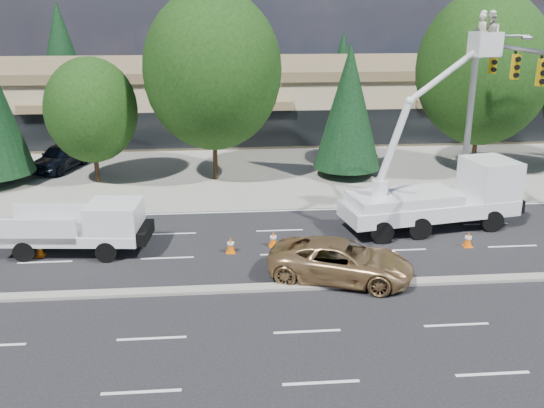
{
  "coord_description": "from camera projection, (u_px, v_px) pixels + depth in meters",
  "views": [
    {
      "loc": [
        -2.62,
        -20.38,
        10.2
      ],
      "look_at": [
        -0.63,
        2.81,
        2.4
      ],
      "focal_mm": 40.0,
      "sensor_mm": 36.0,
      "label": 1
    }
  ],
  "objects": [
    {
      "name": "tree_front_d",
      "position": [
        213.0,
        70.0,
        34.59
      ],
      "size": [
        7.96,
        7.96,
        11.04
      ],
      "color": "#332114",
      "rests_on": "ground"
    },
    {
      "name": "utility_pickup",
      "position": [
        83.0,
        232.0,
        25.65
      ],
      "size": [
        5.98,
        2.72,
        2.22
      ],
      "rotation": [
        0.0,
        0.0,
        -0.1
      ],
      "color": "white",
      "rests_on": "ground"
    },
    {
      "name": "tree_front_f",
      "position": [
        483.0,
        69.0,
        35.9
      ],
      "size": [
        7.88,
        7.88,
        10.93
      ],
      "color": "#332114",
      "rests_on": "ground"
    },
    {
      "name": "ground",
      "position": [
        295.0,
        288.0,
        22.71
      ],
      "size": [
        140.0,
        140.0,
        0.0
      ],
      "primitive_type": "plane",
      "color": "black",
      "rests_on": "ground"
    },
    {
      "name": "traffic_cone_c",
      "position": [
        273.0,
        239.0,
        26.48
      ],
      "size": [
        0.4,
        0.4,
        0.7
      ],
      "color": "#E75F07",
      "rests_on": "ground"
    },
    {
      "name": "tree_back_b",
      "position": [
        205.0,
        46.0,
        60.17
      ],
      "size": [
        5.63,
        5.63,
        11.11
      ],
      "color": "#332114",
      "rests_on": "ground"
    },
    {
      "name": "tree_back_c",
      "position": [
        343.0,
        65.0,
        61.93
      ],
      "size": [
        3.78,
        3.78,
        7.45
      ],
      "color": "#332114",
      "rests_on": "ground"
    },
    {
      "name": "strip_mall",
      "position": [
        252.0,
        95.0,
        50.13
      ],
      "size": [
        50.4,
        15.4,
        5.5
      ],
      "color": "tan",
      "rests_on": "ground"
    },
    {
      "name": "road_median",
      "position": [
        295.0,
        286.0,
        22.69
      ],
      "size": [
        120.0,
        0.55,
        0.12
      ],
      "primitive_type": "cube",
      "color": "gray",
      "rests_on": "ground"
    },
    {
      "name": "concrete_apron",
      "position": [
        260.0,
        158.0,
        41.6
      ],
      "size": [
        140.0,
        22.0,
        0.01
      ],
      "primitive_type": "cube",
      "color": "gray",
      "rests_on": "ground"
    },
    {
      "name": "traffic_cone_b",
      "position": [
        231.0,
        245.0,
        25.79
      ],
      "size": [
        0.4,
        0.4,
        0.7
      ],
      "color": "#E75F07",
      "rests_on": "ground"
    },
    {
      "name": "traffic_cone_d",
      "position": [
        468.0,
        239.0,
        26.43
      ],
      "size": [
        0.4,
        0.4,
        0.7
      ],
      "color": "#E75F07",
      "rests_on": "ground"
    },
    {
      "name": "traffic_cone_a",
      "position": [
        39.0,
        249.0,
        25.42
      ],
      "size": [
        0.4,
        0.4,
        0.7
      ],
      "color": "#E75F07",
      "rests_on": "ground"
    },
    {
      "name": "parked_car_east",
      "position": [
        351.0,
        143.0,
        42.86
      ],
      "size": [
        2.84,
        4.49,
        1.4
      ],
      "primitive_type": "imported",
      "rotation": [
        0.0,
        0.0,
        0.35
      ],
      "color": "black",
      "rests_on": "ground"
    },
    {
      "name": "minivan",
      "position": [
        341.0,
        261.0,
        23.18
      ],
      "size": [
        6.03,
        4.22,
        1.53
      ],
      "primitive_type": "imported",
      "rotation": [
        0.0,
        0.0,
        1.23
      ],
      "color": "#A17C4E",
      "rests_on": "ground"
    },
    {
      "name": "bucket_truck",
      "position": [
        445.0,
        185.0,
        28.19
      ],
      "size": [
        8.56,
        3.91,
        9.85
      ],
      "rotation": [
        0.0,
        0.0,
        0.18
      ],
      "color": "white",
      "rests_on": "ground"
    },
    {
      "name": "tree_back_a",
      "position": [
        61.0,
        51.0,
        59.16
      ],
      "size": [
        5.27,
        5.27,
        10.39
      ],
      "color": "#332114",
      "rests_on": "ground"
    },
    {
      "name": "parked_car_west",
      "position": [
        61.0,
        156.0,
        38.56
      ],
      "size": [
        3.41,
        5.24,
        1.66
      ],
      "primitive_type": "imported",
      "rotation": [
        0.0,
        0.0,
        -0.32
      ],
      "color": "black",
      "rests_on": "ground"
    },
    {
      "name": "tree_back_d",
      "position": [
        458.0,
        45.0,
        62.29
      ],
      "size": [
        5.61,
        5.61,
        11.07
      ],
      "color": "#332114",
      "rests_on": "ground"
    },
    {
      "name": "tree_front_c",
      "position": [
        91.0,
        110.0,
        34.71
      ],
      "size": [
        5.27,
        5.27,
        7.31
      ],
      "color": "#332114",
      "rests_on": "ground"
    },
    {
      "name": "signal_mast",
      "position": [
        491.0,
        95.0,
        28.26
      ],
      "size": [
        2.76,
        10.16,
        9.0
      ],
      "color": "gray",
      "rests_on": "ground"
    },
    {
      "name": "tree_front_e",
      "position": [
        349.0,
        106.0,
        35.93
      ],
      "size": [
        4.06,
        4.06,
        7.99
      ],
      "color": "#332114",
      "rests_on": "ground"
    }
  ]
}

